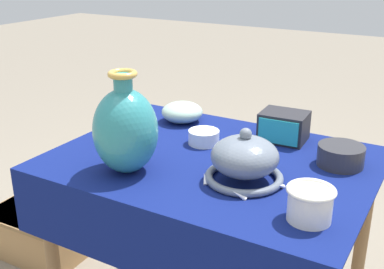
% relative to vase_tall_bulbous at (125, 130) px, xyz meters
% --- Properties ---
extents(display_table, '(0.97, 0.73, 0.68)m').
position_rel_vase_tall_bulbous_xyz_m(display_table, '(0.17, 0.19, -0.21)').
color(display_table, olive).
rests_on(display_table, ground_plane).
extents(vase_tall_bulbous, '(0.19, 0.19, 0.30)m').
position_rel_vase_tall_bulbous_xyz_m(vase_tall_bulbous, '(0.00, 0.00, 0.00)').
color(vase_tall_bulbous, teal).
rests_on(vase_tall_bulbous, display_table).
extents(vase_dome_bell, '(0.23, 0.23, 0.16)m').
position_rel_vase_tall_bulbous_xyz_m(vase_dome_bell, '(0.32, 0.11, -0.07)').
color(vase_dome_bell, slate).
rests_on(vase_dome_bell, display_table).
extents(mosaic_tile_box, '(0.16, 0.13, 0.10)m').
position_rel_vase_tall_bulbous_xyz_m(mosaic_tile_box, '(0.31, 0.46, -0.08)').
color(mosaic_tile_box, '#232328').
rests_on(mosaic_tile_box, display_table).
extents(cup_wide_rose, '(0.11, 0.11, 0.07)m').
position_rel_vase_tall_bulbous_xyz_m(cup_wide_rose, '(-0.16, 0.18, -0.09)').
color(cup_wide_rose, '#D19399').
rests_on(cup_wide_rose, display_table).
extents(pot_squat_porcelain, '(0.10, 0.10, 0.05)m').
position_rel_vase_tall_bulbous_xyz_m(pot_squat_porcelain, '(0.09, 0.30, -0.10)').
color(pot_squat_porcelain, white).
rests_on(pot_squat_porcelain, display_table).
extents(cup_wide_ivory, '(0.12, 0.12, 0.09)m').
position_rel_vase_tall_bulbous_xyz_m(cup_wide_ivory, '(0.54, -0.00, -0.08)').
color(cup_wide_ivory, white).
rests_on(cup_wide_ivory, display_table).
extents(bowl_shallow_celadon, '(0.15, 0.15, 0.08)m').
position_rel_vase_tall_bulbous_xyz_m(bowl_shallow_celadon, '(-0.09, 0.45, -0.09)').
color(bowl_shallow_celadon, '#A8CCB7').
rests_on(bowl_shallow_celadon, display_table).
extents(pot_squat_charcoal, '(0.14, 0.14, 0.06)m').
position_rel_vase_tall_bulbous_xyz_m(pot_squat_charcoal, '(0.53, 0.35, -0.10)').
color(pot_squat_charcoal, '#2D2D33').
rests_on(pot_squat_charcoal, display_table).
extents(wooden_crate, '(0.44, 0.27, 0.21)m').
position_rel_vase_tall_bulbous_xyz_m(wooden_crate, '(-0.72, 0.24, -0.70)').
color(wooden_crate, '#A37A4C').
rests_on(wooden_crate, ground_plane).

